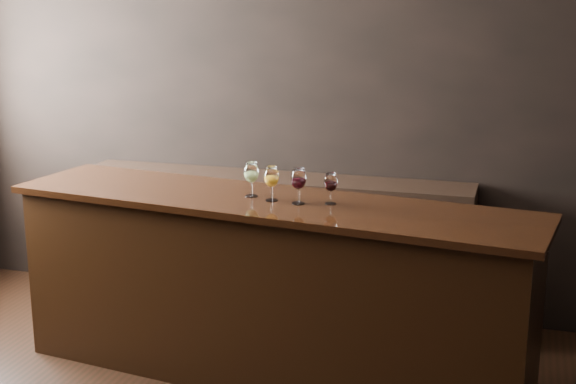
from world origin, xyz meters
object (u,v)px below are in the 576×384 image
(back_bar_shelf, at_px, (273,245))
(glass_white, at_px, (251,173))
(glass_amber, at_px, (271,177))
(glass_red_b, at_px, (331,183))
(glass_red_a, at_px, (298,179))
(bar_counter, at_px, (269,293))

(back_bar_shelf, bearing_deg, glass_white, -79.56)
(glass_amber, distance_m, glass_red_b, 0.33)
(glass_amber, distance_m, glass_red_a, 0.16)
(glass_white, distance_m, glass_red_b, 0.47)
(bar_counter, bearing_deg, glass_white, 168.19)
(glass_white, bearing_deg, back_bar_shelf, 100.44)
(glass_amber, xyz_separation_m, glass_red_a, (0.16, -0.02, 0.00))
(glass_white, distance_m, glass_red_a, 0.31)
(bar_counter, height_order, back_bar_shelf, bar_counter)
(glass_white, xyz_separation_m, glass_red_b, (0.47, -0.04, -0.02))
(bar_counter, xyz_separation_m, glass_white, (-0.11, 0.04, 0.69))
(bar_counter, distance_m, back_bar_shelf, 0.99)
(glass_red_a, bearing_deg, glass_red_b, 14.20)
(bar_counter, relative_size, back_bar_shelf, 1.09)
(bar_counter, bearing_deg, back_bar_shelf, 114.21)
(bar_counter, height_order, glass_white, glass_white)
(bar_counter, height_order, glass_red_b, glass_red_b)
(back_bar_shelf, relative_size, glass_red_b, 15.60)
(glass_white, xyz_separation_m, glass_red_a, (0.30, -0.08, 0.00))
(glass_red_a, xyz_separation_m, glass_red_b, (0.17, 0.04, -0.02))
(glass_amber, height_order, glass_red_a, glass_red_a)
(glass_amber, bearing_deg, bar_counter, 145.03)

